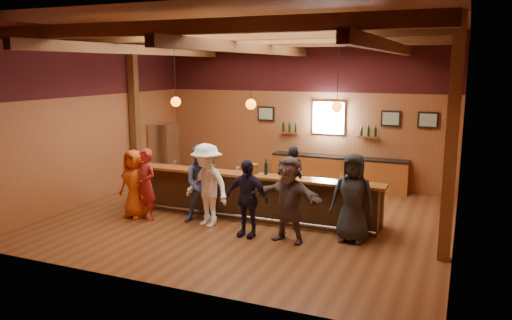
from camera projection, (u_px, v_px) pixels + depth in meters
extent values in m
plane|color=brown|center=(251.00, 218.00, 11.89)|extent=(9.00, 9.00, 0.00)
cube|color=brown|center=(303.00, 110.00, 15.09)|extent=(9.00, 0.04, 4.50)
cube|color=brown|center=(150.00, 151.00, 7.85)|extent=(9.00, 0.04, 4.50)
cube|color=brown|center=(95.00, 116.00, 13.19)|extent=(0.04, 8.00, 4.50)
cube|color=brown|center=(462.00, 134.00, 9.75)|extent=(0.04, 8.00, 4.50)
cube|color=brown|center=(251.00, 23.00, 11.05)|extent=(9.00, 8.00, 0.04)
cube|color=#350E0F|center=(304.00, 63.00, 14.81)|extent=(9.00, 0.01, 1.70)
cube|color=#350E0F|center=(93.00, 62.00, 12.92)|extent=(0.01, 8.00, 1.70)
cube|color=#350E0F|center=(466.00, 61.00, 9.50)|extent=(0.01, 8.00, 1.70)
cube|color=#583319|center=(134.00, 112.00, 14.49)|extent=(0.22, 0.22, 4.50)
cube|color=#583319|center=(452.00, 141.00, 8.90)|extent=(0.22, 0.22, 4.50)
cube|color=#583319|center=(180.00, 27.00, 8.39)|extent=(8.80, 0.20, 0.25)
cube|color=#583319|center=(231.00, 34.00, 10.20)|extent=(8.80, 0.20, 0.25)
cube|color=#583319|center=(267.00, 39.00, 12.01)|extent=(8.80, 0.20, 0.25)
cube|color=#583319|center=(294.00, 43.00, 13.82)|extent=(8.80, 0.20, 0.25)
cube|color=#583319|center=(139.00, 50.00, 12.30)|extent=(0.18, 7.80, 0.22)
cube|color=#583319|center=(251.00, 48.00, 11.16)|extent=(0.18, 7.80, 0.22)
cube|color=#583319|center=(388.00, 46.00, 10.01)|extent=(0.18, 7.80, 0.22)
cube|color=black|center=(251.00, 196.00, 11.79)|extent=(6.00, 0.60, 1.05)
cube|color=brown|center=(248.00, 175.00, 11.52)|extent=(6.30, 0.50, 0.06)
cube|color=black|center=(257.00, 177.00, 12.06)|extent=(6.00, 0.48, 0.05)
cube|color=black|center=(257.00, 196.00, 12.15)|extent=(6.00, 0.48, 0.90)
cube|color=silver|center=(339.00, 186.00, 11.30)|extent=(0.45, 0.40, 0.14)
cube|color=silver|center=(361.00, 188.00, 11.11)|extent=(0.45, 0.40, 0.14)
cylinder|color=silver|center=(244.00, 216.00, 11.48)|extent=(6.00, 0.06, 0.06)
cube|color=brown|center=(338.00, 173.00, 14.71)|extent=(4.00, 0.50, 0.90)
cube|color=black|center=(339.00, 157.00, 14.63)|extent=(4.00, 0.52, 0.05)
cube|color=silver|center=(329.00, 118.00, 14.78)|extent=(0.95, 0.08, 0.95)
cube|color=white|center=(328.00, 118.00, 14.73)|extent=(0.78, 0.01, 0.78)
cube|color=black|center=(266.00, 114.00, 15.52)|extent=(0.55, 0.04, 0.45)
cube|color=silver|center=(266.00, 114.00, 15.50)|extent=(0.45, 0.01, 0.35)
cube|color=black|center=(391.00, 119.00, 14.07)|extent=(0.55, 0.04, 0.45)
cube|color=silver|center=(391.00, 119.00, 14.05)|extent=(0.45, 0.01, 0.35)
cube|color=black|center=(428.00, 120.00, 13.69)|extent=(0.55, 0.04, 0.45)
cube|color=silver|center=(428.00, 120.00, 13.67)|extent=(0.45, 0.01, 0.35)
cube|color=brown|center=(289.00, 133.00, 15.27)|extent=(0.60, 0.18, 0.04)
cylinder|color=black|center=(283.00, 128.00, 15.31)|extent=(0.07, 0.07, 0.26)
cylinder|color=black|center=(289.00, 128.00, 15.24)|extent=(0.07, 0.07, 0.26)
cylinder|color=black|center=(296.00, 128.00, 15.16)|extent=(0.07, 0.07, 0.26)
cube|color=brown|center=(368.00, 137.00, 14.35)|extent=(0.60, 0.18, 0.04)
cylinder|color=black|center=(361.00, 131.00, 14.40)|extent=(0.07, 0.07, 0.26)
cylinder|color=black|center=(368.00, 132.00, 14.32)|extent=(0.07, 0.07, 0.26)
cylinder|color=black|center=(375.00, 132.00, 14.24)|extent=(0.07, 0.07, 0.26)
cylinder|color=black|center=(175.00, 76.00, 12.04)|extent=(0.01, 0.01, 1.25)
sphere|color=#FE600C|center=(176.00, 102.00, 12.15)|extent=(0.24, 0.24, 0.24)
cylinder|color=black|center=(251.00, 77.00, 11.27)|extent=(0.01, 0.01, 1.25)
sphere|color=#FE600C|center=(251.00, 104.00, 11.39)|extent=(0.24, 0.24, 0.24)
cylinder|color=black|center=(338.00, 77.00, 10.51)|extent=(0.01, 0.01, 1.25)
sphere|color=#FE600C|center=(337.00, 107.00, 10.62)|extent=(0.24, 0.24, 0.24)
cube|color=silver|center=(164.00, 152.00, 15.64)|extent=(0.70, 0.70, 1.80)
imported|color=#CD4D13|center=(134.00, 184.00, 11.80)|extent=(0.88, 0.65, 1.64)
imported|color=maroon|center=(146.00, 185.00, 11.60)|extent=(0.72, 0.59, 1.69)
imported|color=#47598E|center=(203.00, 183.00, 11.47)|extent=(1.10, 1.04, 1.80)
imported|color=white|center=(207.00, 185.00, 11.14)|extent=(1.36, 1.02, 1.88)
imported|color=black|center=(247.00, 198.00, 10.47)|extent=(1.00, 0.49, 1.66)
imported|color=#534342|center=(289.00, 199.00, 10.14)|extent=(1.71, 0.77, 1.78)
imported|color=black|center=(353.00, 198.00, 10.15)|extent=(0.92, 0.61, 1.84)
imported|color=black|center=(293.00, 177.00, 12.52)|extent=(0.62, 0.43, 1.62)
cylinder|color=olive|center=(254.00, 169.00, 11.50)|extent=(0.21, 0.21, 0.23)
cylinder|color=black|center=(266.00, 169.00, 11.41)|extent=(0.08, 0.08, 0.27)
cylinder|color=black|center=(266.00, 161.00, 11.37)|extent=(0.03, 0.03, 0.09)
cylinder|color=black|center=(280.00, 170.00, 11.36)|extent=(0.07, 0.07, 0.26)
cylinder|color=black|center=(280.00, 162.00, 11.33)|extent=(0.03, 0.03, 0.09)
cylinder|color=silver|center=(149.00, 165.00, 12.52)|extent=(0.06, 0.06, 0.01)
cylinder|color=silver|center=(149.00, 163.00, 12.51)|extent=(0.01, 0.01, 0.09)
sphere|color=silver|center=(149.00, 160.00, 12.50)|extent=(0.07, 0.07, 0.07)
cylinder|color=silver|center=(175.00, 167.00, 12.32)|extent=(0.06, 0.06, 0.01)
cylinder|color=silver|center=(175.00, 165.00, 12.31)|extent=(0.01, 0.01, 0.09)
sphere|color=silver|center=(175.00, 162.00, 12.29)|extent=(0.07, 0.07, 0.07)
cylinder|color=silver|center=(195.00, 168.00, 12.13)|extent=(0.07, 0.07, 0.01)
cylinder|color=silver|center=(194.00, 166.00, 12.12)|extent=(0.01, 0.01, 0.10)
sphere|color=silver|center=(194.00, 163.00, 12.11)|extent=(0.08, 0.08, 0.08)
cylinder|color=silver|center=(213.00, 171.00, 11.81)|extent=(0.07, 0.07, 0.01)
cylinder|color=silver|center=(213.00, 169.00, 11.80)|extent=(0.01, 0.01, 0.10)
sphere|color=silver|center=(213.00, 165.00, 11.79)|extent=(0.08, 0.08, 0.08)
cylinder|color=silver|center=(238.00, 173.00, 11.56)|extent=(0.07, 0.07, 0.01)
cylinder|color=silver|center=(238.00, 171.00, 11.55)|extent=(0.01, 0.01, 0.09)
sphere|color=silver|center=(238.00, 168.00, 11.54)|extent=(0.08, 0.08, 0.08)
cylinder|color=silver|center=(284.00, 177.00, 11.21)|extent=(0.07, 0.07, 0.01)
cylinder|color=silver|center=(284.00, 174.00, 11.20)|extent=(0.01, 0.01, 0.10)
sphere|color=silver|center=(284.00, 171.00, 11.18)|extent=(0.08, 0.08, 0.08)
cylinder|color=silver|center=(301.00, 179.00, 11.00)|extent=(0.07, 0.07, 0.01)
cylinder|color=silver|center=(301.00, 176.00, 10.99)|extent=(0.01, 0.01, 0.10)
sphere|color=silver|center=(301.00, 173.00, 10.98)|extent=(0.08, 0.08, 0.08)
cylinder|color=silver|center=(340.00, 182.00, 10.72)|extent=(0.07, 0.07, 0.01)
cylinder|color=silver|center=(341.00, 179.00, 10.71)|extent=(0.01, 0.01, 0.10)
sphere|color=silver|center=(341.00, 175.00, 10.70)|extent=(0.08, 0.08, 0.08)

